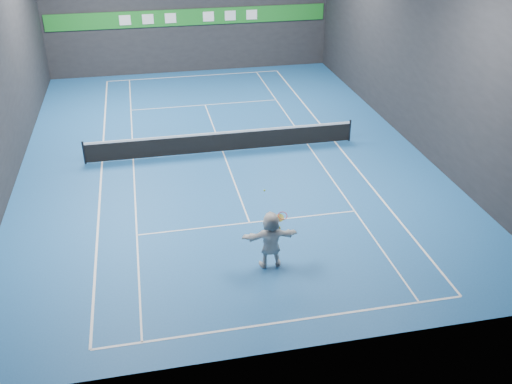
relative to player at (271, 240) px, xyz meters
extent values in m
plane|color=#1B5596|center=(-0.16, 9.11, -0.99)|extent=(26.00, 26.00, 0.00)
cube|color=black|center=(-0.16, 22.11, 3.51)|extent=(18.00, 0.10, 9.00)
cube|color=black|center=(-0.16, -3.89, 3.51)|extent=(18.00, 0.10, 9.00)
cube|color=black|center=(8.84, 9.11, 3.51)|extent=(0.10, 26.00, 9.00)
cube|color=white|center=(-0.16, -2.78, -0.99)|extent=(10.98, 0.08, 0.01)
cube|color=white|center=(-0.16, 21.00, -0.99)|extent=(10.98, 0.08, 0.01)
cube|color=white|center=(-5.65, 9.11, -0.99)|extent=(0.08, 23.78, 0.01)
cube|color=white|center=(5.33, 9.11, -0.99)|extent=(0.08, 23.78, 0.01)
cube|color=white|center=(-4.27, 9.11, -0.99)|extent=(0.06, 23.78, 0.01)
cube|color=white|center=(3.95, 9.11, -0.99)|extent=(0.06, 23.78, 0.01)
cube|color=white|center=(-0.16, 2.71, -0.99)|extent=(8.23, 0.06, 0.01)
cube|color=white|center=(-0.16, 15.51, -0.99)|extent=(8.23, 0.06, 0.01)
cube|color=white|center=(-0.16, 9.11, -0.99)|extent=(0.06, 12.80, 0.01)
imported|color=silver|center=(0.00, 0.00, 0.00)|extent=(1.85, 0.62, 1.98)
sphere|color=#BCE025|center=(-0.21, 0.05, 1.80)|extent=(0.06, 0.06, 0.06)
cylinder|color=black|center=(-6.36, 9.11, -0.46)|extent=(0.10, 0.10, 1.07)
cylinder|color=black|center=(6.04, 9.11, -0.46)|extent=(0.10, 0.10, 1.07)
cube|color=black|center=(-0.16, 9.11, -0.52)|extent=(12.40, 0.03, 0.86)
cube|color=white|center=(-0.16, 9.11, -0.04)|extent=(12.40, 0.04, 0.10)
cube|color=#1B7F24|center=(-0.16, 22.05, 2.51)|extent=(17.64, 0.06, 1.00)
cube|color=white|center=(-4.16, 21.99, 2.51)|extent=(0.70, 0.04, 0.60)
cube|color=white|center=(-2.76, 21.99, 2.51)|extent=(0.70, 0.04, 0.60)
cube|color=white|center=(-1.36, 21.99, 2.51)|extent=(0.70, 0.04, 0.60)
cube|color=white|center=(1.04, 21.99, 2.51)|extent=(0.70, 0.04, 0.60)
cube|color=white|center=(2.44, 21.99, 2.51)|extent=(0.70, 0.04, 0.60)
cube|color=white|center=(3.84, 21.99, 2.51)|extent=(0.70, 0.04, 0.60)
torus|color=red|center=(0.39, 0.05, 0.83)|extent=(0.43, 0.39, 0.21)
cylinder|color=#D1E24F|center=(0.30, 0.05, 0.76)|extent=(0.36, 0.27, 0.25)
cylinder|color=red|center=(0.29, 0.05, 0.65)|extent=(0.09, 0.15, 0.16)
cylinder|color=#F7ED0D|center=(0.31, 0.03, 0.35)|extent=(0.08, 0.15, 0.26)
camera|label=1|loc=(-3.60, -14.88, 10.18)|focal=40.00mm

